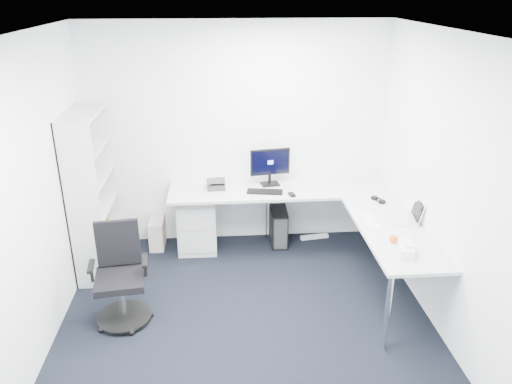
{
  "coord_description": "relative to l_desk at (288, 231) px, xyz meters",
  "views": [
    {
      "loc": [
        -0.22,
        -3.72,
        3.04
      ],
      "look_at": [
        0.15,
        1.05,
        1.05
      ],
      "focal_mm": 35.0,
      "sensor_mm": 36.0,
      "label": 1
    }
  ],
  "objects": [
    {
      "name": "ground",
      "position": [
        -0.55,
        -1.4,
        -0.4
      ],
      "size": [
        4.2,
        4.2,
        0.0
      ],
      "primitive_type": "plane",
      "color": "black"
    },
    {
      "name": "ceiling",
      "position": [
        -0.55,
        -1.4,
        2.3
      ],
      "size": [
        4.2,
        4.2,
        0.0
      ],
      "primitive_type": "plane",
      "color": "white"
    },
    {
      "name": "wall_back",
      "position": [
        -0.55,
        0.7,
        0.95
      ],
      "size": [
        3.6,
        0.02,
        2.7
      ],
      "primitive_type": "cube",
      "color": "white",
      "rests_on": "ground"
    },
    {
      "name": "wall_left",
      "position": [
        -2.35,
        -1.4,
        0.95
      ],
      "size": [
        0.02,
        4.2,
        2.7
      ],
      "primitive_type": "cube",
      "color": "white",
      "rests_on": "ground"
    },
    {
      "name": "wall_right",
      "position": [
        1.25,
        -1.4,
        0.95
      ],
      "size": [
        0.02,
        4.2,
        2.7
      ],
      "primitive_type": "cube",
      "color": "white",
      "rests_on": "ground"
    },
    {
      "name": "l_desk",
      "position": [
        0.0,
        0.0,
        0.0
      ],
      "size": [
        2.75,
        1.54,
        0.8
      ],
      "primitive_type": null,
      "color": "#B5B8B7",
      "rests_on": "ground"
    },
    {
      "name": "drawer_pedestal",
      "position": [
        -1.07,
        0.45,
        -0.05
      ],
      "size": [
        0.46,
        0.58,
        0.71
      ],
      "primitive_type": "cube",
      "color": "#B5B8B7",
      "rests_on": "ground"
    },
    {
      "name": "bookshelf",
      "position": [
        -2.17,
        0.05,
        0.52
      ],
      "size": [
        0.36,
        0.92,
        1.84
      ],
      "primitive_type": null,
      "color": "silver",
      "rests_on": "ground"
    },
    {
      "name": "task_chair",
      "position": [
        -1.74,
        -1.0,
        0.09
      ],
      "size": [
        0.61,
        0.61,
        0.98
      ],
      "primitive_type": null,
      "rotation": [
        0.0,
        0.0,
        0.12
      ],
      "color": "black",
      "rests_on": "ground"
    },
    {
      "name": "black_pc_tower",
      "position": [
        -0.05,
        0.49,
        -0.18
      ],
      "size": [
        0.21,
        0.46,
        0.45
      ],
      "primitive_type": "cube",
      "rotation": [
        0.0,
        0.0,
        -0.02
      ],
      "color": "black",
      "rests_on": "ground"
    },
    {
      "name": "beige_pc_tower",
      "position": [
        -1.57,
        0.51,
        -0.22
      ],
      "size": [
        0.17,
        0.38,
        0.36
      ],
      "primitive_type": "cube",
      "rotation": [
        0.0,
        0.0,
        -0.01
      ],
      "color": "#B8AD9C",
      "rests_on": "ground"
    },
    {
      "name": "power_strip",
      "position": [
        0.43,
        0.55,
        -0.38
      ],
      "size": [
        0.37,
        0.12,
        0.04
      ],
      "primitive_type": "cube",
      "rotation": [
        0.0,
        0.0,
        0.14
      ],
      "color": "white",
      "rests_on": "ground"
    },
    {
      "name": "monitor",
      "position": [
        -0.17,
        0.46,
        0.63
      ],
      "size": [
        0.5,
        0.23,
        0.46
      ],
      "primitive_type": null,
      "rotation": [
        0.0,
        0.0,
        0.17
      ],
      "color": "black",
      "rests_on": "l_desk"
    },
    {
      "name": "black_keyboard",
      "position": [
        -0.25,
        0.22,
        0.41
      ],
      "size": [
        0.43,
        0.22,
        0.02
      ],
      "primitive_type": "cube",
      "rotation": [
        0.0,
        0.0,
        -0.17
      ],
      "color": "black",
      "rests_on": "l_desk"
    },
    {
      "name": "mouse",
      "position": [
        0.05,
        0.1,
        0.42
      ],
      "size": [
        0.08,
        0.11,
        0.03
      ],
      "primitive_type": "cube",
      "rotation": [
        0.0,
        0.0,
        0.26
      ],
      "color": "black",
      "rests_on": "l_desk"
    },
    {
      "name": "desk_phone",
      "position": [
        -0.82,
        0.4,
        0.48
      ],
      "size": [
        0.22,
        0.22,
        0.15
      ],
      "primitive_type": null,
      "rotation": [
        0.0,
        0.0,
        0.06
      ],
      "color": "#2F2F32",
      "rests_on": "l_desk"
    },
    {
      "name": "laptop",
      "position": [
        1.04,
        -0.61,
        0.52
      ],
      "size": [
        0.38,
        0.37,
        0.23
      ],
      "primitive_type": null,
      "rotation": [
        0.0,
        0.0,
        -0.15
      ],
      "color": "silver",
      "rests_on": "l_desk"
    },
    {
      "name": "white_keyboard",
      "position": [
        0.75,
        -0.65,
        0.41
      ],
      "size": [
        0.11,
        0.37,
        0.01
      ],
      "primitive_type": "cube",
      "rotation": [
        0.0,
        0.0,
        -0.0
      ],
      "color": "white",
      "rests_on": "l_desk"
    },
    {
      "name": "headphones",
      "position": [
        0.99,
        -0.12,
        0.43
      ],
      "size": [
        0.18,
        0.22,
        0.05
      ],
      "primitive_type": null,
      "rotation": [
        0.0,
        0.0,
        0.43
      ],
      "color": "black",
      "rests_on": "l_desk"
    },
    {
      "name": "orange_fruit",
      "position": [
        0.84,
        -1.09,
        0.44
      ],
      "size": [
        0.07,
        0.07,
        0.07
      ],
      "primitive_type": "sphere",
      "color": "#E05213",
      "rests_on": "l_desk"
    },
    {
      "name": "tissue_box",
      "position": [
        0.88,
        -1.31,
        0.44
      ],
      "size": [
        0.17,
        0.25,
        0.08
      ],
      "primitive_type": "cube",
      "rotation": [
        0.0,
        0.0,
        -0.24
      ],
      "color": "white",
      "rests_on": "l_desk"
    }
  ]
}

